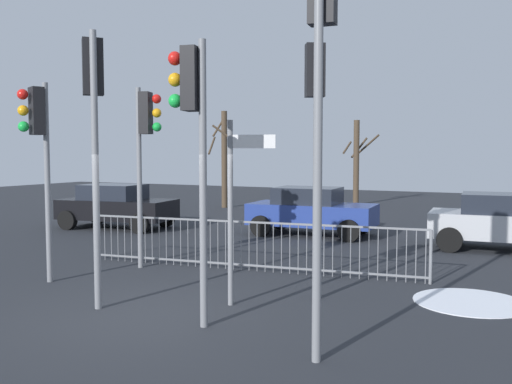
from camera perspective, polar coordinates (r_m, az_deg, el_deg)
The scene contains 15 objects.
ground_plane at distance 9.13m, azimuth -11.43°, elevation -12.09°, with size 60.00×60.00×0.00m, color #26282D.
traffic_light_rear_right at distance 12.30m, azimuth -11.29°, elevation 5.63°, with size 0.55×0.37×3.93m.
traffic_light_foreground_right at distance 9.39m, azimuth -16.34°, elevation 8.38°, with size 0.47×0.46×4.45m.
traffic_light_mid_right at distance 11.42m, azimuth -21.47°, elevation 5.32°, with size 0.40×0.53×3.87m.
traffic_light_foreground_left at distance 8.01m, azimuth -6.51°, elevation 7.56°, with size 0.56×0.36×4.12m.
traffic_light_mid_left at distance 6.83m, azimuth 6.73°, elevation 13.79°, with size 0.34×0.57×5.04m.
traffic_light_rear_left at distance 9.62m, azimuth 6.07°, elevation 8.52°, with size 0.43×0.51×4.47m.
direction_sign_post at distance 9.10m, azimuth -2.27°, elevation -1.06°, with size 0.76×0.28×3.06m.
pedestrian_guard_railing at distance 11.94m, azimuth -1.12°, elevation -5.45°, with size 7.61×0.98×1.07m.
car_blue_trailing at distance 17.09m, azimuth 5.68°, elevation -1.88°, with size 3.89×2.10×1.47m.
car_silver_far at distance 15.73m, azimuth 24.24°, elevation -2.73°, with size 3.90×2.13×1.47m.
car_black_mid at distance 19.15m, azimuth -14.16°, elevation -1.35°, with size 3.99×2.34×1.47m.
bare_tree_left at distance 25.58m, azimuth -3.33°, elevation 3.58°, with size 1.54×1.28×4.43m.
bare_tree_centre at distance 27.35m, azimuth 10.29°, elevation 3.16°, with size 1.60×1.52×4.10m.
snow_patch_island at distance 10.22m, azimuth 21.17°, elevation -10.49°, with size 1.89×1.89×0.01m, color white.
Camera 1 is at (5.38, -6.93, 2.52)m, focal length 38.95 mm.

